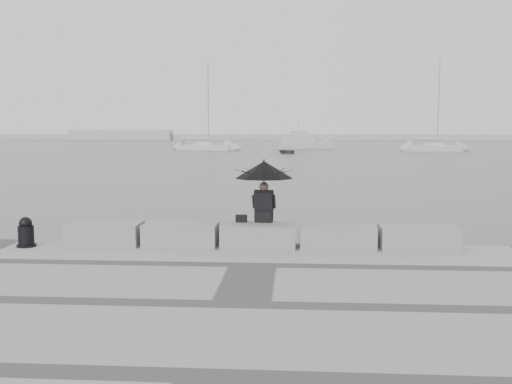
# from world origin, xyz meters

# --- Properties ---
(ground) EXTENTS (360.00, 360.00, 0.00)m
(ground) POSITION_xyz_m (0.00, 0.00, 0.00)
(ground) COLOR #4C4F52
(ground) RESTS_ON ground
(stone_block_far_left) EXTENTS (1.60, 0.80, 0.50)m
(stone_block_far_left) POSITION_xyz_m (-3.40, -0.45, 0.75)
(stone_block_far_left) COLOR gray
(stone_block_far_left) RESTS_ON promenade
(stone_block_left) EXTENTS (1.60, 0.80, 0.50)m
(stone_block_left) POSITION_xyz_m (-1.70, -0.45, 0.75)
(stone_block_left) COLOR gray
(stone_block_left) RESTS_ON promenade
(stone_block_centre) EXTENTS (1.60, 0.80, 0.50)m
(stone_block_centre) POSITION_xyz_m (0.00, -0.45, 0.75)
(stone_block_centre) COLOR gray
(stone_block_centre) RESTS_ON promenade
(stone_block_right) EXTENTS (1.60, 0.80, 0.50)m
(stone_block_right) POSITION_xyz_m (1.70, -0.45, 0.75)
(stone_block_right) COLOR gray
(stone_block_right) RESTS_ON promenade
(stone_block_far_right) EXTENTS (1.60, 0.80, 0.50)m
(stone_block_far_right) POSITION_xyz_m (3.40, -0.45, 0.75)
(stone_block_far_right) COLOR gray
(stone_block_far_right) RESTS_ON promenade
(seated_person) EXTENTS (1.32, 1.32, 1.39)m
(seated_person) POSITION_xyz_m (0.10, -0.06, 2.03)
(seated_person) COLOR black
(seated_person) RESTS_ON stone_block_centre
(bag) EXTENTS (0.25, 0.14, 0.16)m
(bag) POSITION_xyz_m (-0.40, -0.17, 1.08)
(bag) COLOR black
(bag) RESTS_ON stone_block_centre
(mooring_bollard) EXTENTS (0.42, 0.42, 0.66)m
(mooring_bollard) POSITION_xyz_m (-5.04, -0.77, 0.78)
(mooring_bollard) COLOR black
(mooring_bollard) RESTS_ON promenade
(distant_landmass) EXTENTS (180.00, 8.00, 2.80)m
(distant_landmass) POSITION_xyz_m (-8.14, 154.51, 0.90)
(distant_landmass) COLOR #A7AAAC
(distant_landmass) RESTS_ON ground
(sailboat_left) EXTENTS (8.52, 4.35, 12.90)m
(sailboat_left) POSITION_xyz_m (-12.30, 70.77, 0.52)
(sailboat_left) COLOR silver
(sailboat_left) RESTS_ON ground
(sailboat_right) EXTENTS (7.26, 2.52, 12.90)m
(sailboat_right) POSITION_xyz_m (20.23, 68.69, 0.53)
(sailboat_right) COLOR silver
(sailboat_right) RESTS_ON ground
(motor_cruiser) EXTENTS (9.74, 5.91, 4.50)m
(motor_cruiser) POSITION_xyz_m (2.29, 78.32, 0.89)
(motor_cruiser) COLOR silver
(motor_cruiser) RESTS_ON ground
(dinghy) EXTENTS (3.65, 3.01, 0.58)m
(dinghy) POSITION_xyz_m (-0.03, 59.96, 0.29)
(dinghy) COLOR gray
(dinghy) RESTS_ON ground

